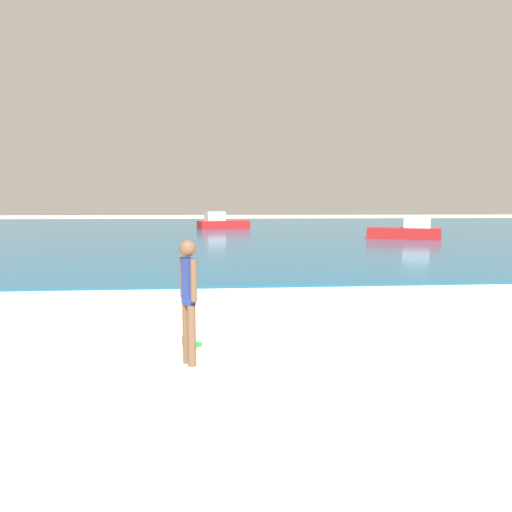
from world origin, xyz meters
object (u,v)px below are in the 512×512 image
boat_near (406,231)px  boat_far (222,223)px  frisbee (195,345)px  person_standing (188,294)px

boat_near → boat_far: size_ratio=0.95×
frisbee → boat_far: bearing=88.9°
person_standing → boat_near: 24.50m
person_standing → boat_far: bearing=-32.0°
boat_far → boat_near: bearing=-69.6°
frisbee → boat_far: (0.65, 33.43, 0.58)m
person_standing → frisbee: size_ratio=7.21×
person_standing → boat_near: (12.05, 21.33, -0.40)m
frisbee → boat_near: (12.02, 20.50, 0.56)m
frisbee → boat_near: 23.77m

